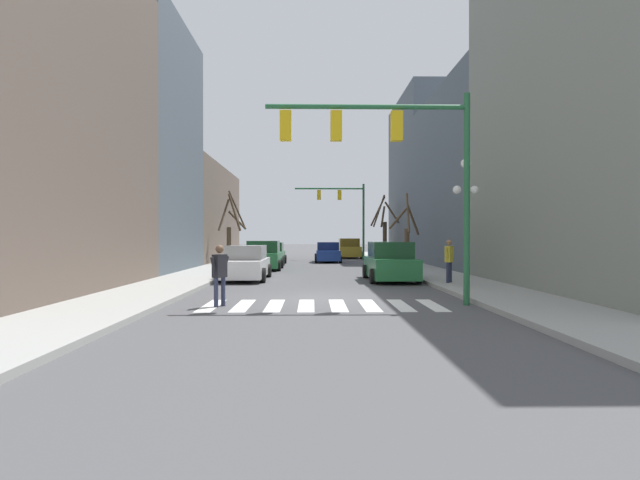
{
  "coord_description": "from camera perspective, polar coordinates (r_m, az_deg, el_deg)",
  "views": [
    {
      "loc": [
        -0.29,
        -15.88,
        1.95
      ],
      "look_at": [
        0.48,
        31.68,
        1.67
      ],
      "focal_mm": 28.0,
      "sensor_mm": 36.0,
      "label": 1
    }
  ],
  "objects": [
    {
      "name": "ground_plane",
      "position": [
        16.0,
        0.12,
        -6.66
      ],
      "size": [
        240.0,
        240.0,
        0.0
      ],
      "primitive_type": "plane",
      "color": "#4C4C4F"
    },
    {
      "name": "sidewalk_left",
      "position": [
        16.92,
        -20.14,
        -6.05
      ],
      "size": [
        2.87,
        90.0,
        0.15
      ],
      "color": "#9E9E99",
      "rests_on": "ground_plane"
    },
    {
      "name": "sidewalk_right",
      "position": [
        17.12,
        20.13,
        -5.97
      ],
      "size": [
        2.87,
        90.0,
        0.15
      ],
      "color": "#9E9E99",
      "rests_on": "ground_plane"
    },
    {
      "name": "building_row_left",
      "position": [
        28.73,
        -21.45,
        7.86
      ],
      "size": [
        6.0,
        38.04,
        13.68
      ],
      "color": "#66564C",
      "rests_on": "ground_plane"
    },
    {
      "name": "building_row_right",
      "position": [
        31.62,
        18.8,
        8.55
      ],
      "size": [
        6.0,
        39.09,
        13.91
      ],
      "color": "gray",
      "rests_on": "ground_plane"
    },
    {
      "name": "crosswalk_stripes",
      "position": [
        14.33,
        0.25,
        -7.48
      ],
      "size": [
        6.75,
        2.6,
        0.01
      ],
      "color": "white",
      "rests_on": "ground_plane"
    },
    {
      "name": "traffic_signal_near",
      "position": [
        14.59,
        8.24,
        10.26
      ],
      "size": [
        5.84,
        0.28,
        6.06
      ],
      "color": "#236038",
      "rests_on": "ground_plane"
    },
    {
      "name": "traffic_signal_far",
      "position": [
        42.91,
        2.81,
        3.98
      ],
      "size": [
        5.97,
        0.28,
        6.51
      ],
      "color": "#236038",
      "rests_on": "ground_plane"
    },
    {
      "name": "street_lamp_right_corner",
      "position": [
        18.85,
        16.32,
        4.8
      ],
      "size": [
        0.95,
        0.36,
        4.64
      ],
      "color": "#1E4C2D",
      "rests_on": "sidewalk_right"
    },
    {
      "name": "car_parked_left_near",
      "position": [
        22.97,
        -8.39,
        -2.69
      ],
      "size": [
        1.99,
        4.75,
        1.57
      ],
      "rotation": [
        0.0,
        0.0,
        1.57
      ],
      "color": "white",
      "rests_on": "ground_plane"
    },
    {
      "name": "car_parked_left_mid",
      "position": [
        30.0,
        -6.44,
        -1.86
      ],
      "size": [
        2.19,
        4.26,
        1.73
      ],
      "rotation": [
        0.0,
        0.0,
        1.57
      ],
      "color": "#236B38",
      "rests_on": "ground_plane"
    },
    {
      "name": "car_parked_right_near",
      "position": [
        46.46,
        3.34,
        -1.03
      ],
      "size": [
        2.21,
        4.55,
        1.82
      ],
      "rotation": [
        0.0,
        0.0,
        1.57
      ],
      "color": "#A38423",
      "rests_on": "ground_plane"
    },
    {
      "name": "car_driving_away_lane",
      "position": [
        22.46,
        8.03,
        -2.58
      ],
      "size": [
        2.13,
        4.72,
        1.74
      ],
      "rotation": [
        0.0,
        0.0,
        1.57
      ],
      "color": "#236B38",
      "rests_on": "ground_plane"
    },
    {
      "name": "car_parked_left_far",
      "position": [
        38.51,
        0.9,
        -1.47
      ],
      "size": [
        2.02,
        4.2,
        1.56
      ],
      "rotation": [
        0.0,
        0.0,
        1.57
      ],
      "color": "navy",
      "rests_on": "ground_plane"
    },
    {
      "name": "car_parked_right_far",
      "position": [
        35.63,
        -5.65,
        -1.61
      ],
      "size": [
        2.1,
        4.2,
        1.57
      ],
      "rotation": [
        0.0,
        0.0,
        1.57
      ],
      "color": "#236B38",
      "rests_on": "ground_plane"
    },
    {
      "name": "pedestrian_near_right_corner",
      "position": [
        20.34,
        14.54,
        -1.9
      ],
      "size": [
        0.5,
        0.64,
        1.71
      ],
      "rotation": [
        0.0,
        0.0,
        4.09
      ],
      "color": "#282D47",
      "rests_on": "sidewalk_right"
    },
    {
      "name": "pedestrian_waiting_at_curb",
      "position": [
        14.26,
        -11.4,
        -3.4
      ],
      "size": [
        0.46,
        0.68,
        1.73
      ],
      "rotation": [
        0.0,
        0.0,
        4.17
      ],
      "color": "#282D47",
      "rests_on": "ground_plane"
    },
    {
      "name": "street_tree_left_mid",
      "position": [
        30.77,
        9.91,
        0.41
      ],
      "size": [
        2.17,
        2.47,
        4.47
      ],
      "color": "brown",
      "rests_on": "sidewalk_right"
    },
    {
      "name": "street_tree_left_near",
      "position": [
        44.42,
        7.34,
        1.24
      ],
      "size": [
        2.4,
        1.78,
        5.58
      ],
      "color": "#473828",
      "rests_on": "sidewalk_right"
    },
    {
      "name": "street_tree_right_far",
      "position": [
        34.89,
        -10.17,
        1.05
      ],
      "size": [
        1.84,
        1.7,
        5.02
      ],
      "color": "#473828",
      "rests_on": "sidewalk_left"
    }
  ]
}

